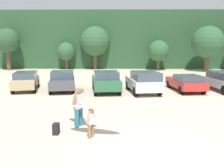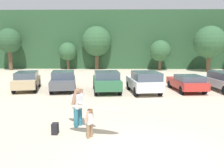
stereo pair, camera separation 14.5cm
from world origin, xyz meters
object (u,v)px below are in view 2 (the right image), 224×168
object	(u,v)px
parked_car_forest_green	(107,81)
parked_car_red	(187,82)
parked_car_white	(144,82)
surfboard_white	(81,104)
person_child	(89,121)
person_adult	(78,105)
surfboard_cream	(93,107)
parked_car_tan	(27,80)
backpack_dropped	(55,129)
parked_car_dark_gray	(63,80)

from	to	relation	value
parked_car_forest_green	parked_car_red	bearing A→B (deg)	-93.57
parked_car_white	parked_car_red	world-z (taller)	parked_car_white
parked_car_white	surfboard_white	xyz separation A→B (m)	(-3.58, -7.59, 0.14)
parked_car_white	person_child	distance (m)	9.45
person_adult	surfboard_cream	world-z (taller)	person_adult
parked_car_tan	backpack_dropped	size ratio (longest dim) A/B	9.53
person_adult	backpack_dropped	xyz separation A→B (m)	(-0.78, -1.01, -0.75)
person_child	backpack_dropped	distance (m)	1.55
backpack_dropped	parked_car_white	bearing A→B (deg)	62.41
parked_car_red	person_child	world-z (taller)	parked_car_red
parked_car_dark_gray	parked_car_red	xyz separation A→B (m)	(9.62, -0.19, -0.09)
backpack_dropped	surfboard_white	bearing A→B (deg)	47.88
person_adult	parked_car_forest_green	bearing A→B (deg)	-68.38
parked_car_white	person_adult	distance (m)	8.44
parked_car_tan	parked_car_red	size ratio (longest dim) A/B	1.00
parked_car_tan	parked_car_dark_gray	world-z (taller)	parked_car_dark_gray
parked_car_forest_green	surfboard_cream	distance (m)	9.34
parked_car_tan	person_adult	bearing A→B (deg)	-159.86
parked_car_dark_gray	parked_car_white	bearing A→B (deg)	-109.78
person_adult	parked_car_tan	bearing A→B (deg)	-30.10
parked_car_forest_green	person_adult	size ratio (longest dim) A/B	2.49
parked_car_white	backpack_dropped	bearing A→B (deg)	143.59
parked_car_white	person_child	bearing A→B (deg)	152.40
person_adult	surfboard_white	distance (m)	0.13
backpack_dropped	parked_car_dark_gray	bearing A→B (deg)	100.23
surfboard_white	parked_car_forest_green	bearing A→B (deg)	-53.85
parked_car_dark_gray	backpack_dropped	distance (m)	9.86
parked_car_tan	surfboard_cream	distance (m)	11.78
backpack_dropped	parked_car_forest_green	bearing A→B (deg)	79.52
parked_car_tan	person_child	bearing A→B (deg)	-160.63
surfboard_cream	parked_car_forest_green	bearing A→B (deg)	-75.23
parked_car_white	surfboard_cream	bearing A→B (deg)	152.93
person_child	parked_car_forest_green	bearing A→B (deg)	-63.45
surfboard_white	parked_car_red	bearing A→B (deg)	-87.71
backpack_dropped	parked_car_tan	bearing A→B (deg)	115.56
parked_car_forest_green	surfboard_cream	world-z (taller)	parked_car_forest_green
parked_car_red	person_child	size ratio (longest dim) A/B	3.67
parked_car_tan	person_adult	world-z (taller)	person_adult
parked_car_red	parked_car_tan	bearing A→B (deg)	82.22
parked_car_white	person_child	size ratio (longest dim) A/B	3.57
backpack_dropped	person_child	bearing A→B (deg)	-13.78
person_child	surfboard_white	xyz separation A→B (m)	(-0.54, 1.36, 0.36)
parked_car_tan	parked_car_forest_green	xyz separation A→B (m)	(6.35, -0.65, 0.06)
parked_car_red	person_child	xyz separation A→B (m)	(-6.42, -9.86, -0.03)
surfboard_white	backpack_dropped	size ratio (longest dim) A/B	3.90
parked_car_white	parked_car_tan	bearing A→B (deg)	73.94
parked_car_tan	surfboard_cream	world-z (taller)	parked_car_tan
parked_car_forest_green	surfboard_white	xyz separation A→B (m)	(-0.77, -8.10, 0.18)
parked_car_tan	parked_car_dark_gray	distance (m)	2.92
parked_car_tan	surfboard_white	world-z (taller)	parked_car_tan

